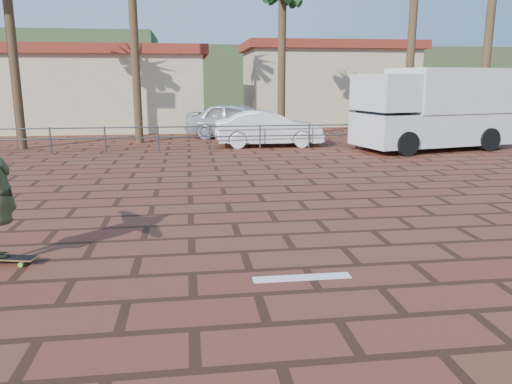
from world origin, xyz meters
TOP-DOWN VIEW (x-y plane):
  - ground at (0.00, 0.00)m, footprint 120.00×120.00m
  - paint_stripe at (0.70, -1.20)m, footprint 1.40×0.22m
  - guardrail at (0.00, 12.00)m, footprint 24.06×0.06m
  - building_west at (-6.00, 22.00)m, footprint 12.60×7.60m
  - building_east at (8.00, 24.00)m, footprint 10.60×6.60m
  - hill_front at (0.00, 50.00)m, footprint 70.00×18.00m
  - hill_back at (-22.00, 56.00)m, footprint 35.00×14.00m
  - longboard at (-3.73, -0.03)m, footprint 1.15×0.51m
  - campervan at (8.84, 11.21)m, footprint 6.53×3.85m
  - car_silver at (1.54, 16.00)m, footprint 5.38×3.91m
  - car_white at (2.51, 13.00)m, footprint 4.49×1.62m
  - street_sign at (11.21, 12.00)m, footprint 0.47×0.15m

SIDE VIEW (x-z plane):
  - ground at x=0.00m, z-range 0.00..0.00m
  - paint_stripe at x=0.70m, z-range 0.00..0.01m
  - longboard at x=-3.73m, z-range 0.04..0.15m
  - guardrail at x=0.00m, z-range 0.18..1.18m
  - car_white at x=2.51m, z-range 0.00..1.47m
  - car_silver at x=1.54m, z-range 0.00..1.70m
  - street_sign at x=11.21m, z-range 0.47..2.80m
  - campervan at x=8.84m, z-range 0.08..3.26m
  - building_west at x=-6.00m, z-range 0.03..4.53m
  - building_east at x=8.00m, z-range 0.04..5.04m
  - hill_front at x=0.00m, z-range 0.00..6.00m
  - hill_back at x=-22.00m, z-range 0.00..8.00m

